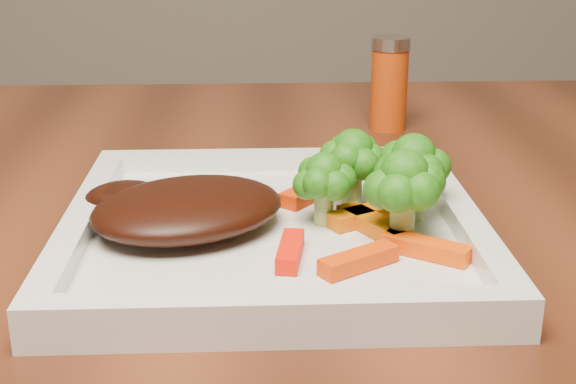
{
  "coord_description": "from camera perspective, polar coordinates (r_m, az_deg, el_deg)",
  "views": [
    {
      "loc": [
        -0.06,
        -0.54,
        0.97
      ],
      "look_at": [
        -0.04,
        -0.05,
        0.79
      ],
      "focal_mm": 50.0,
      "sensor_mm": 36.0,
      "label": 1
    }
  ],
  "objects": [
    {
      "name": "plate",
      "position": [
        0.54,
        -1.07,
        -3.14
      ],
      "size": [
        0.27,
        0.27,
        0.01
      ],
      "primitive_type": "cube",
      "color": "white",
      "rests_on": "dining_table"
    },
    {
      "name": "steak",
      "position": [
        0.53,
        -7.14,
        -1.16
      ],
      "size": [
        0.16,
        0.15,
        0.03
      ],
      "primitive_type": "ellipsoid",
      "rotation": [
        0.0,
        0.0,
        0.47
      ],
      "color": "black",
      "rests_on": "plate"
    },
    {
      "name": "broccoli_0",
      "position": [
        0.56,
        4.63,
        2.4
      ],
      "size": [
        0.06,
        0.06,
        0.07
      ],
      "primitive_type": null,
      "rotation": [
        0.0,
        0.0,
        -0.17
      ],
      "color": "#1C7613",
      "rests_on": "plate"
    },
    {
      "name": "broccoli_1",
      "position": [
        0.54,
        8.85,
        1.28
      ],
      "size": [
        0.07,
        0.07,
        0.06
      ],
      "primitive_type": null,
      "rotation": [
        0.0,
        0.0,
        0.2
      ],
      "color": "#135F0F",
      "rests_on": "plate"
    },
    {
      "name": "broccoli_2",
      "position": [
        0.51,
        8.21,
        -0.41
      ],
      "size": [
        0.07,
        0.07,
        0.06
      ],
      "primitive_type": null,
      "rotation": [
        0.0,
        0.0,
        -0.23
      ],
      "color": "#106311",
      "rests_on": "plate"
    },
    {
      "name": "broccoli_3",
      "position": [
        0.53,
        2.59,
        0.84
      ],
      "size": [
        0.05,
        0.05,
        0.06
      ],
      "primitive_type": null,
      "rotation": [
        0.0,
        0.0,
        -0.01
      ],
      "color": "#166C12",
      "rests_on": "plate"
    },
    {
      "name": "carrot_0",
      "position": [
        0.47,
        5.05,
        -4.85
      ],
      "size": [
        0.05,
        0.04,
        0.01
      ],
      "primitive_type": "cube",
      "rotation": [
        0.0,
        0.0,
        0.58
      ],
      "color": "#E73A03",
      "rests_on": "plate"
    },
    {
      "name": "carrot_1",
      "position": [
        0.5,
        9.79,
        -3.93
      ],
      "size": [
        0.05,
        0.04,
        0.01
      ],
      "primitive_type": "cube",
      "rotation": [
        0.0,
        0.0,
        -0.59
      ],
      "color": "#F04603",
      "rests_on": "plate"
    },
    {
      "name": "carrot_2",
      "position": [
        0.48,
        0.16,
        -4.21
      ],
      "size": [
        0.02,
        0.05,
        0.01
      ],
      "primitive_type": "cube",
      "rotation": [
        0.0,
        0.0,
        1.42
      ],
      "color": "#FF1604",
      "rests_on": "plate"
    },
    {
      "name": "carrot_4",
      "position": [
        0.58,
        1.65,
        0.08
      ],
      "size": [
        0.05,
        0.06,
        0.01
      ],
      "primitive_type": "cube",
      "rotation": [
        0.0,
        0.0,
        0.9
      ],
      "color": "red",
      "rests_on": "plate"
    },
    {
      "name": "carrot_5",
      "position": [
        0.53,
        6.08,
        -2.28
      ],
      "size": [
        0.04,
        0.06,
        0.01
      ],
      "primitive_type": "cube",
      "rotation": [
        0.0,
        0.0,
        -1.04
      ],
      "color": "#CA5903",
      "rests_on": "plate"
    },
    {
      "name": "carrot_6",
      "position": [
        0.54,
        5.71,
        -1.6
      ],
      "size": [
        0.06,
        0.04,
        0.01
      ],
      "primitive_type": "cube",
      "rotation": [
        0.0,
        0.0,
        0.52
      ],
      "color": "#D75C03",
      "rests_on": "plate"
    },
    {
      "name": "spice_shaker",
      "position": [
        0.81,
        7.21,
        7.65
      ],
      "size": [
        0.05,
        0.05,
        0.09
      ],
      "primitive_type": "cylinder",
      "rotation": [
        0.0,
        0.0,
        -0.33
      ],
      "color": "#B6380A",
      "rests_on": "dining_table"
    }
  ]
}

